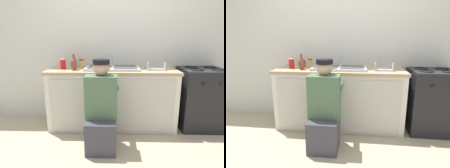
# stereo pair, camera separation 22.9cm
# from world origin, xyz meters

# --- Properties ---
(ground_plane) EXTENTS (12.00, 12.00, 0.00)m
(ground_plane) POSITION_xyz_m (0.00, 0.00, 0.00)
(ground_plane) COLOR tan
(back_wall) EXTENTS (6.00, 0.10, 2.50)m
(back_wall) POSITION_xyz_m (0.00, 0.65, 1.25)
(back_wall) COLOR silver
(back_wall) RESTS_ON ground_plane
(counter_cabinet) EXTENTS (1.86, 0.62, 0.85)m
(counter_cabinet) POSITION_xyz_m (0.00, 0.29, 0.43)
(counter_cabinet) COLOR silver
(counter_cabinet) RESTS_ON ground_plane
(countertop) EXTENTS (1.90, 0.62, 0.04)m
(countertop) POSITION_xyz_m (0.00, 0.30, 0.87)
(countertop) COLOR tan
(countertop) RESTS_ON counter_cabinet
(sink_double_basin) EXTENTS (0.80, 0.44, 0.19)m
(sink_double_basin) POSITION_xyz_m (0.00, 0.30, 0.92)
(sink_double_basin) COLOR silver
(sink_double_basin) RESTS_ON countertop
(stove_range) EXTENTS (0.64, 0.62, 0.92)m
(stove_range) POSITION_xyz_m (1.34, 0.30, 0.46)
(stove_range) COLOR black
(stove_range) RESTS_ON ground_plane
(plumber_person) EXTENTS (0.42, 0.61, 1.10)m
(plumber_person) POSITION_xyz_m (-0.12, -0.33, 0.46)
(plumber_person) COLOR #3F3F47
(plumber_person) RESTS_ON ground_plane
(condiment_jar) EXTENTS (0.07, 0.07, 0.13)m
(condiment_jar) POSITION_xyz_m (-0.49, 0.45, 0.96)
(condiment_jar) COLOR #DBB760
(condiment_jar) RESTS_ON countertop
(dish_rack_tray) EXTENTS (0.28, 0.22, 0.11)m
(dish_rack_tray) POSITION_xyz_m (0.63, 0.29, 0.92)
(dish_rack_tray) COLOR #B2B7BC
(dish_rack_tray) RESTS_ON countertop
(vase_decorative) EXTENTS (0.10, 0.10, 0.23)m
(vase_decorative) POSITION_xyz_m (-0.55, 0.20, 0.99)
(vase_decorative) COLOR brown
(vase_decorative) RESTS_ON countertop
(spice_bottle_red) EXTENTS (0.04, 0.04, 0.10)m
(spice_bottle_red) POSITION_xyz_m (-0.58, 0.45, 0.95)
(spice_bottle_red) COLOR red
(spice_bottle_red) RESTS_ON countertop
(soda_cup_red) EXTENTS (0.08, 0.08, 0.15)m
(soda_cup_red) POSITION_xyz_m (-0.73, 0.28, 0.97)
(soda_cup_red) COLOR red
(soda_cup_red) RESTS_ON countertop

